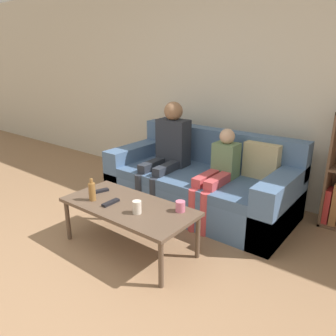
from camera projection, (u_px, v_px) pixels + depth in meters
ground_plane at (20, 315)px, 2.14m from camera, size 22.00×22.00×0.00m
wall_back at (231, 85)px, 3.80m from camera, size 12.00×0.06×2.60m
couch at (201, 184)px, 3.61m from camera, size 2.02×0.96×0.83m
coffee_table at (129, 209)px, 2.79m from camera, size 1.18×0.56×0.41m
person_adult at (169, 147)px, 3.64m from camera, size 0.37×0.66×1.15m
person_child at (218, 171)px, 3.25m from camera, size 0.24×0.65×0.93m
cup_near at (180, 206)px, 2.65m from camera, size 0.08×0.08×0.09m
cup_far at (137, 207)px, 2.62m from camera, size 0.07×0.07×0.11m
tv_remote_0 at (111, 203)px, 2.80m from camera, size 0.05×0.17×0.02m
tv_remote_1 at (100, 191)px, 3.04m from camera, size 0.10×0.18×0.02m
bottle at (92, 191)px, 2.84m from camera, size 0.06×0.06×0.20m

